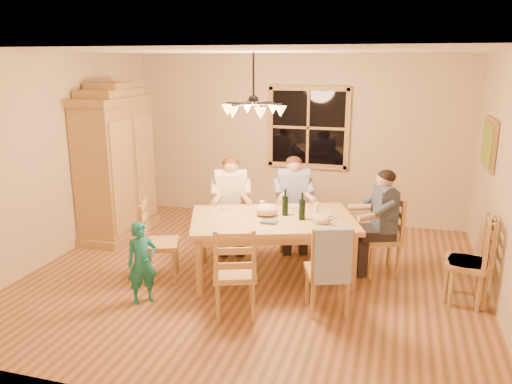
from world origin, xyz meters
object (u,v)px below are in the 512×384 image
(wine_bottle_a, at_px, (285,202))
(adult_plaid_man, at_px, (293,191))
(child, at_px, (142,263))
(chair_spare_back, at_px, (466,276))
(chair_near_left, at_px, (235,287))
(chandelier, at_px, (253,108))
(adult_woman, at_px, (231,192))
(chair_far_left, at_px, (231,229))
(chair_end_right, at_px, (380,250))
(dining_table, at_px, (273,225))
(chair_spare_front, at_px, (466,276))
(chair_end_left, at_px, (161,256))
(adult_slate_man, at_px, (383,209))
(armoire, at_px, (116,167))
(chair_far_right, at_px, (293,228))
(wine_bottle_b, at_px, (302,206))
(chair_near_right, at_px, (327,284))

(wine_bottle_a, bearing_deg, adult_plaid_man, 95.24)
(child, bearing_deg, chair_spare_back, -28.18)
(wine_bottle_a, bearing_deg, chair_near_left, -102.81)
(chandelier, height_order, adult_woman, chandelier)
(chair_far_left, distance_m, chair_end_right, 2.07)
(dining_table, bearing_deg, chair_end_right, 19.96)
(chair_near_left, bearing_deg, adult_woman, 90.00)
(child, xyz_separation_m, chair_spare_front, (3.43, 1.00, -0.16))
(chandelier, bearing_deg, child, -134.70)
(chair_end_left, distance_m, chair_spare_front, 3.53)
(chair_end_left, xyz_separation_m, adult_slate_man, (2.56, 0.93, 0.54))
(adult_slate_man, bearing_deg, armoire, 64.44)
(chair_end_right, distance_m, child, 2.93)
(chair_end_right, bearing_deg, chair_far_right, 46.64)
(adult_plaid_man, bearing_deg, chair_spare_back, 133.83)
(wine_bottle_a, relative_size, chair_spare_front, 0.33)
(armoire, distance_m, adult_slate_man, 3.95)
(armoire, bearing_deg, wine_bottle_a, -14.53)
(chair_end_left, relative_size, wine_bottle_b, 3.00)
(chair_end_right, bearing_deg, wine_bottle_b, 95.41)
(dining_table, distance_m, child, 1.62)
(wine_bottle_a, height_order, chair_spare_front, wine_bottle_a)
(chair_near_right, bearing_deg, chair_spare_back, 3.46)
(chair_near_left, height_order, wine_bottle_b, wine_bottle_b)
(dining_table, relative_size, wine_bottle_a, 6.83)
(chair_end_left, distance_m, adult_slate_man, 2.78)
(adult_plaid_man, xyz_separation_m, wine_bottle_b, (0.31, -0.98, 0.08))
(chair_near_left, height_order, adult_woman, adult_woman)
(armoire, height_order, adult_slate_man, armoire)
(chair_spare_back, bearing_deg, adult_woman, 92.78)
(wine_bottle_b, bearing_deg, chair_near_right, -59.79)
(chair_end_left, relative_size, chair_spare_front, 1.00)
(chair_near_left, relative_size, chair_spare_back, 1.00)
(chair_near_left, bearing_deg, adult_slate_man, 26.57)
(chair_end_left, xyz_separation_m, adult_woman, (0.50, 1.17, 0.54))
(chandelier, relative_size, armoire, 0.33)
(chair_end_right, distance_m, adult_plaid_man, 1.45)
(armoire, distance_m, wine_bottle_b, 3.11)
(chair_end_left, distance_m, wine_bottle_a, 1.65)
(chair_far_right, distance_m, chair_spare_front, 2.43)
(chair_far_left, bearing_deg, adult_slate_man, 153.43)
(chair_far_right, bearing_deg, armoire, -16.73)
(adult_plaid_man, bearing_deg, armoire, -16.73)
(adult_woman, height_order, child, adult_woman)
(chair_end_left, bearing_deg, chair_spare_front, 76.53)
(chair_far_right, height_order, chair_spare_back, same)
(chair_near_left, xyz_separation_m, chair_spare_front, (2.37, 0.97, 0.00))
(chandelier, xyz_separation_m, adult_slate_man, (1.50, 0.54, -1.24))
(chandelier, relative_size, adult_woman, 0.88)
(armoire, height_order, chair_end_right, armoire)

